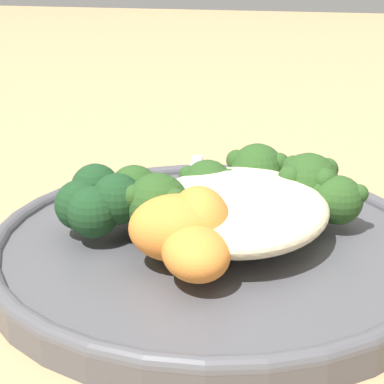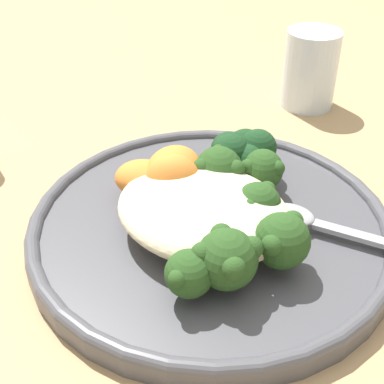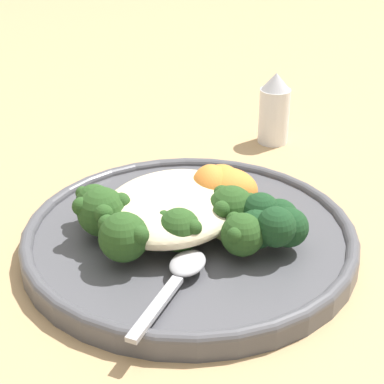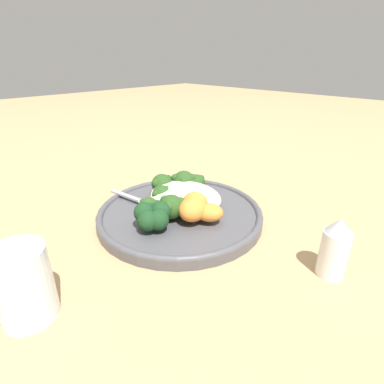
{
  "view_description": "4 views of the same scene",
  "coord_description": "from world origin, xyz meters",
  "px_view_note": "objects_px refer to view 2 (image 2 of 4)",
  "views": [
    {
      "loc": [
        0.39,
        0.09,
        0.19
      ],
      "look_at": [
        0.02,
        0.0,
        0.05
      ],
      "focal_mm": 60.0,
      "sensor_mm": 36.0,
      "label": 1
    },
    {
      "loc": [
        -0.16,
        0.3,
        0.29
      ],
      "look_at": [
        0.02,
        0.02,
        0.05
      ],
      "focal_mm": 50.0,
      "sensor_mm": 36.0,
      "label": 2
    },
    {
      "loc": [
        -0.4,
        -0.24,
        0.31
      ],
      "look_at": [
        0.02,
        0.01,
        0.06
      ],
      "focal_mm": 60.0,
      "sensor_mm": 36.0,
      "label": 3
    },
    {
      "loc": [
        0.36,
        -0.31,
        0.27
      ],
      "look_at": [
        0.03,
        0.02,
        0.06
      ],
      "focal_mm": 28.0,
      "sensor_mm": 36.0,
      "label": 4
    }
  ],
  "objects_px": {
    "broccoli_stalk_0": "(188,254)",
    "kale_tuft": "(242,152)",
    "broccoli_stalk_3": "(245,207)",
    "broccoli_stalk_2": "(270,238)",
    "spoon": "(307,220)",
    "broccoli_stalk_4": "(247,178)",
    "quinoa_mound": "(203,210)",
    "broccoli_stalk_1": "(220,252)",
    "sweet_potato_chunk_0": "(173,179)",
    "water_glass": "(310,69)",
    "sweet_potato_chunk_2": "(174,171)",
    "broccoli_stalk_5": "(214,176)",
    "sweet_potato_chunk_1": "(143,178)",
    "plate": "(211,226)"
  },
  "relations": [
    {
      "from": "broccoli_stalk_0",
      "to": "kale_tuft",
      "type": "bearing_deg",
      "value": 157.28
    },
    {
      "from": "kale_tuft",
      "to": "broccoli_stalk_3",
      "type": "bearing_deg",
      "value": 121.57
    },
    {
      "from": "broccoli_stalk_2",
      "to": "spoon",
      "type": "bearing_deg",
      "value": 85.56
    },
    {
      "from": "broccoli_stalk_0",
      "to": "broccoli_stalk_4",
      "type": "relative_size",
      "value": 0.94
    },
    {
      "from": "broccoli_stalk_2",
      "to": "broccoli_stalk_4",
      "type": "bearing_deg",
      "value": 134.04
    },
    {
      "from": "quinoa_mound",
      "to": "broccoli_stalk_1",
      "type": "bearing_deg",
      "value": 136.77
    },
    {
      "from": "broccoli_stalk_2",
      "to": "sweet_potato_chunk_0",
      "type": "relative_size",
      "value": 2.76
    },
    {
      "from": "water_glass",
      "to": "broccoli_stalk_1",
      "type": "bearing_deg",
      "value": 103.7
    },
    {
      "from": "broccoli_stalk_3",
      "to": "water_glass",
      "type": "bearing_deg",
      "value": 77.53
    },
    {
      "from": "sweet_potato_chunk_2",
      "to": "water_glass",
      "type": "distance_m",
      "value": 0.26
    },
    {
      "from": "sweet_potato_chunk_2",
      "to": "broccoli_stalk_3",
      "type": "bearing_deg",
      "value": 175.67
    },
    {
      "from": "broccoli_stalk_2",
      "to": "sweet_potato_chunk_0",
      "type": "xyz_separation_m",
      "value": [
        0.1,
        -0.02,
        0.0
      ]
    },
    {
      "from": "sweet_potato_chunk_0",
      "to": "broccoli_stalk_1",
      "type": "bearing_deg",
      "value": 146.54
    },
    {
      "from": "quinoa_mound",
      "to": "spoon",
      "type": "bearing_deg",
      "value": -142.63
    },
    {
      "from": "broccoli_stalk_0",
      "to": "broccoli_stalk_3",
      "type": "distance_m",
      "value": 0.07
    },
    {
      "from": "broccoli_stalk_5",
      "to": "water_glass",
      "type": "distance_m",
      "value": 0.25
    },
    {
      "from": "broccoli_stalk_0",
      "to": "quinoa_mound",
      "type": "bearing_deg",
      "value": 163.97
    },
    {
      "from": "broccoli_stalk_1",
      "to": "kale_tuft",
      "type": "relative_size",
      "value": 1.79
    },
    {
      "from": "spoon",
      "to": "water_glass",
      "type": "xyz_separation_m",
      "value": [
        0.11,
        -0.24,
        0.02
      ]
    },
    {
      "from": "broccoli_stalk_1",
      "to": "sweet_potato_chunk_1",
      "type": "height_order",
      "value": "broccoli_stalk_1"
    },
    {
      "from": "broccoli_stalk_0",
      "to": "kale_tuft",
      "type": "relative_size",
      "value": 1.73
    },
    {
      "from": "broccoli_stalk_4",
      "to": "sweet_potato_chunk_2",
      "type": "xyz_separation_m",
      "value": [
        0.05,
        0.03,
        0.0
      ]
    },
    {
      "from": "broccoli_stalk_3",
      "to": "kale_tuft",
      "type": "distance_m",
      "value": 0.08
    },
    {
      "from": "broccoli_stalk_5",
      "to": "sweet_potato_chunk_0",
      "type": "relative_size",
      "value": 1.92
    },
    {
      "from": "plate",
      "to": "sweet_potato_chunk_1",
      "type": "relative_size",
      "value": 6.27
    },
    {
      "from": "water_glass",
      "to": "broccoli_stalk_0",
      "type": "bearing_deg",
      "value": 99.88
    },
    {
      "from": "broccoli_stalk_4",
      "to": "kale_tuft",
      "type": "xyz_separation_m",
      "value": [
        0.02,
        -0.03,
        0.0
      ]
    },
    {
      "from": "plate",
      "to": "sweet_potato_chunk_2",
      "type": "distance_m",
      "value": 0.06
    },
    {
      "from": "broccoli_stalk_0",
      "to": "kale_tuft",
      "type": "height_order",
      "value": "kale_tuft"
    },
    {
      "from": "broccoli_stalk_5",
      "to": "sweet_potato_chunk_1",
      "type": "height_order",
      "value": "broccoli_stalk_5"
    },
    {
      "from": "plate",
      "to": "quinoa_mound",
      "type": "bearing_deg",
      "value": 99.21
    },
    {
      "from": "kale_tuft",
      "to": "sweet_potato_chunk_1",
      "type": "bearing_deg",
      "value": 56.15
    },
    {
      "from": "broccoli_stalk_3",
      "to": "broccoli_stalk_5",
      "type": "bearing_deg",
      "value": 127.98
    },
    {
      "from": "water_glass",
      "to": "kale_tuft",
      "type": "bearing_deg",
      "value": 97.1
    },
    {
      "from": "broccoli_stalk_1",
      "to": "broccoli_stalk_2",
      "type": "xyz_separation_m",
      "value": [
        -0.02,
        -0.03,
        -0.0
      ]
    },
    {
      "from": "sweet_potato_chunk_2",
      "to": "kale_tuft",
      "type": "distance_m",
      "value": 0.07
    },
    {
      "from": "plate",
      "to": "sweet_potato_chunk_2",
      "type": "height_order",
      "value": "sweet_potato_chunk_2"
    },
    {
      "from": "quinoa_mound",
      "to": "sweet_potato_chunk_0",
      "type": "distance_m",
      "value": 0.04
    },
    {
      "from": "spoon",
      "to": "broccoli_stalk_5",
      "type": "bearing_deg",
      "value": 176.64
    },
    {
      "from": "broccoli_stalk_2",
      "to": "broccoli_stalk_3",
      "type": "bearing_deg",
      "value": 147.76
    },
    {
      "from": "plate",
      "to": "water_glass",
      "type": "height_order",
      "value": "water_glass"
    },
    {
      "from": "quinoa_mound",
      "to": "plate",
      "type": "bearing_deg",
      "value": -80.79
    },
    {
      "from": "water_glass",
      "to": "broccoli_stalk_4",
      "type": "bearing_deg",
      "value": 101.37
    },
    {
      "from": "broccoli_stalk_1",
      "to": "plate",
      "type": "bearing_deg",
      "value": 162.22
    },
    {
      "from": "broccoli_stalk_4",
      "to": "sweet_potato_chunk_1",
      "type": "distance_m",
      "value": 0.09
    },
    {
      "from": "broccoli_stalk_4",
      "to": "kale_tuft",
      "type": "distance_m",
      "value": 0.04
    },
    {
      "from": "sweet_potato_chunk_1",
      "to": "kale_tuft",
      "type": "xyz_separation_m",
      "value": [
        -0.05,
        -0.08,
        0.0
      ]
    },
    {
      "from": "quinoa_mound",
      "to": "broccoli_stalk_3",
      "type": "bearing_deg",
      "value": -136.27
    },
    {
      "from": "broccoli_stalk_2",
      "to": "broccoli_stalk_5",
      "type": "bearing_deg",
      "value": 152.62
    },
    {
      "from": "broccoli_stalk_1",
      "to": "broccoli_stalk_2",
      "type": "bearing_deg",
      "value": 92.29
    }
  ]
}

